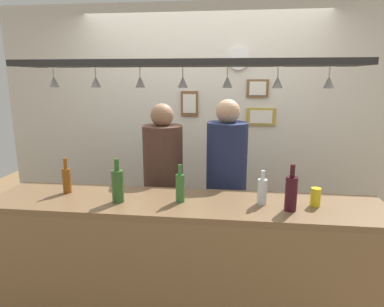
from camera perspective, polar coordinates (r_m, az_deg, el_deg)
name	(u,v)px	position (r m, az deg, el deg)	size (l,w,h in m)	color
ground_plane	(191,300)	(3.12, -0.24, -23.65)	(8.00, 8.00, 0.00)	olive
back_wall	(203,130)	(3.64, 1.91, 4.08)	(4.40, 0.06, 2.60)	silver
bar_counter	(181,257)	(2.32, -1.90, -17.23)	(2.70, 0.55, 1.03)	brown
overhead_glass_rack	(184,63)	(2.21, -1.30, 15.11)	(2.20, 0.36, 0.04)	black
hanging_wineglass_far_left	(54,81)	(2.50, -22.42, 11.34)	(0.07, 0.07, 0.13)	silver
hanging_wineglass_left	(96,81)	(2.36, -16.04, 11.77)	(0.07, 0.07, 0.13)	silver
hanging_wineglass_center_left	(140,81)	(2.28, -8.82, 12.09)	(0.07, 0.07, 0.13)	silver
hanging_wineglass_center	(183,81)	(2.22, -1.58, 12.22)	(0.07, 0.07, 0.13)	silver
hanging_wineglass_center_right	(227,81)	(2.21, 6.04, 12.15)	(0.07, 0.07, 0.13)	silver
hanging_wineglass_right	(277,81)	(2.18, 14.34, 11.82)	(0.07, 0.07, 0.13)	silver
hanging_wineglass_far_right	(329,81)	(2.26, 22.26, 11.30)	(0.07, 0.07, 0.13)	silver
person_left_brown_shirt	(163,179)	(2.93, -4.90, -4.37)	(0.34, 0.34, 1.64)	#2D334C
person_right_navy_shirt	(226,179)	(2.86, 5.85, -4.27)	(0.34, 0.34, 1.68)	#2D334C
bottle_soda_clear	(262,191)	(2.28, 11.84, -6.21)	(0.06, 0.06, 0.23)	silver
bottle_beer_green_import	(180,187)	(2.27, -2.04, -5.72)	(0.06, 0.06, 0.26)	#336B2D
bottle_wine_dark_red	(291,193)	(2.21, 16.51, -6.39)	(0.08, 0.08, 0.30)	#380F19
bottle_beer_amber_tall	(67,180)	(2.61, -20.55, -4.17)	(0.06, 0.06, 0.26)	brown
bottle_champagne_green	(118,185)	(2.32, -12.53, -5.28)	(0.08, 0.08, 0.30)	#2D5623
drink_can	(316,197)	(2.35, 20.27, -6.96)	(0.07, 0.07, 0.12)	yellow
picture_frame_crest	(189,104)	(3.58, -0.43, 8.50)	(0.18, 0.02, 0.26)	brown
picture_frame_lower_pair	(261,117)	(3.58, 11.65, 6.15)	(0.30, 0.02, 0.18)	#B29338
picture_frame_upper_small	(258,88)	(3.55, 11.10, 10.82)	(0.22, 0.02, 0.18)	brown
wall_clock	(238,59)	(3.54, 7.89, 15.67)	(0.22, 0.22, 0.03)	white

